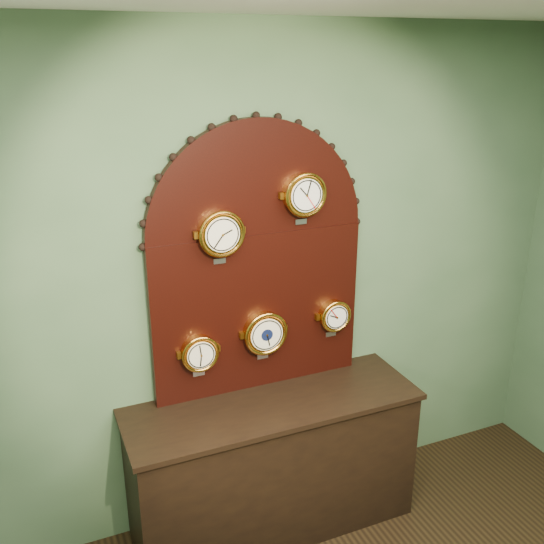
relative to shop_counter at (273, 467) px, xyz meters
name	(u,v)px	position (x,y,z in m)	size (l,w,h in m)	color
wall_back	(254,288)	(0.00, 0.27, 1.00)	(4.00, 4.00, 0.00)	#486646
shop_counter	(273,467)	(0.00, 0.00, 0.00)	(1.60, 0.50, 0.80)	black
display_board	(257,252)	(0.00, 0.22, 1.23)	(1.26, 0.06, 1.53)	black
roman_clock	(221,233)	(-0.22, 0.15, 1.37)	(0.24, 0.08, 0.29)	orange
arabic_clock	(304,194)	(0.24, 0.15, 1.53)	(0.24, 0.08, 0.29)	orange
hygrometer	(200,353)	(-0.36, 0.15, 0.73)	(0.21, 0.08, 0.26)	orange
barometer	(265,333)	(0.01, 0.15, 0.78)	(0.25, 0.08, 0.30)	orange
tide_clock	(334,315)	(0.45, 0.15, 0.81)	(0.19, 0.08, 0.24)	orange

